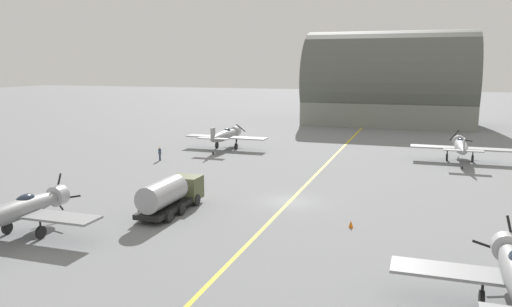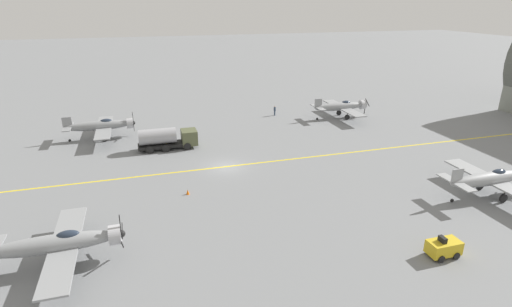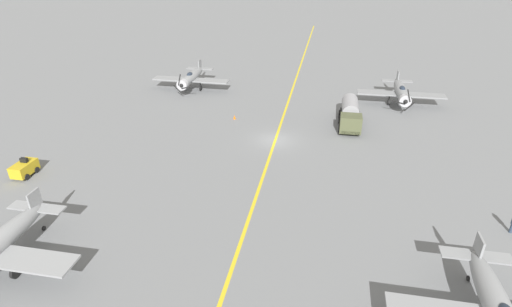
{
  "view_description": "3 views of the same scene",
  "coord_description": "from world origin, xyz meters",
  "px_view_note": "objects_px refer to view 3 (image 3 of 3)",
  "views": [
    {
      "loc": [
        10.76,
        -41.86,
        12.11
      ],
      "look_at": [
        -4.65,
        4.46,
        3.35
      ],
      "focal_mm": 35.0,
      "sensor_mm": 36.0,
      "label": 1
    },
    {
      "loc": [
        44.5,
        -9.47,
        19.13
      ],
      "look_at": [
        2.16,
        3.21,
        2.18
      ],
      "focal_mm": 28.0,
      "sensor_mm": 36.0,
      "label": 2
    },
    {
      "loc": [
        -5.52,
        41.84,
        19.79
      ],
      "look_at": [
        0.92,
        7.33,
        1.85
      ],
      "focal_mm": 28.0,
      "sensor_mm": 36.0,
      "label": 3
    }
  ],
  "objects_px": {
    "airplane_near_left": "(401,91)",
    "tow_tractor": "(24,168)",
    "fuel_tanker": "(350,114)",
    "traffic_cone": "(234,117)",
    "airplane_near_right": "(191,77)"
  },
  "relations": [
    {
      "from": "airplane_near_left",
      "to": "tow_tractor",
      "type": "bearing_deg",
      "value": 37.74
    },
    {
      "from": "fuel_tanker",
      "to": "traffic_cone",
      "type": "bearing_deg",
      "value": 2.67
    },
    {
      "from": "airplane_near_left",
      "to": "airplane_near_right",
      "type": "bearing_deg",
      "value": -0.13
    },
    {
      "from": "airplane_near_left",
      "to": "tow_tractor",
      "type": "height_order",
      "value": "airplane_near_left"
    },
    {
      "from": "airplane_near_left",
      "to": "traffic_cone",
      "type": "height_order",
      "value": "airplane_near_left"
    },
    {
      "from": "traffic_cone",
      "to": "tow_tractor",
      "type": "bearing_deg",
      "value": 47.16
    },
    {
      "from": "airplane_near_left",
      "to": "airplane_near_right",
      "type": "relative_size",
      "value": 1.0
    },
    {
      "from": "airplane_near_left",
      "to": "tow_tractor",
      "type": "xyz_separation_m",
      "value": [
        38.7,
        27.73,
        -1.22
      ]
    },
    {
      "from": "tow_tractor",
      "to": "traffic_cone",
      "type": "xyz_separation_m",
      "value": [
        -16.79,
        -18.1,
        -0.52
      ]
    },
    {
      "from": "airplane_near_right",
      "to": "fuel_tanker",
      "type": "height_order",
      "value": "airplane_near_right"
    },
    {
      "from": "airplane_near_right",
      "to": "tow_tractor",
      "type": "bearing_deg",
      "value": 81.3
    },
    {
      "from": "airplane_near_left",
      "to": "traffic_cone",
      "type": "bearing_deg",
      "value": 25.83
    },
    {
      "from": "tow_tractor",
      "to": "airplane_near_left",
      "type": "bearing_deg",
      "value": -144.38
    },
    {
      "from": "airplane_near_right",
      "to": "fuel_tanker",
      "type": "relative_size",
      "value": 1.5
    },
    {
      "from": "fuel_tanker",
      "to": "traffic_cone",
      "type": "height_order",
      "value": "fuel_tanker"
    }
  ]
}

